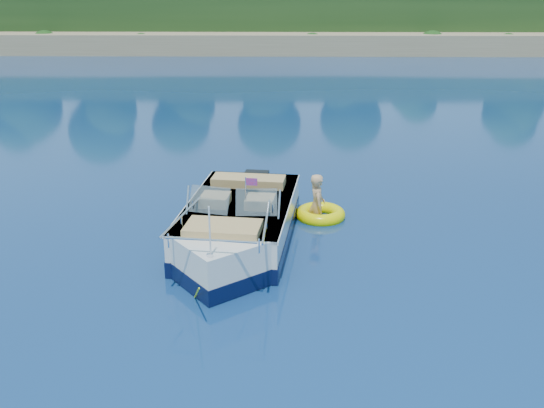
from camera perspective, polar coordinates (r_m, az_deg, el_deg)
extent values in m
plane|color=#091D42|center=(12.72, 10.92, -5.33)|extent=(160.00, 160.00, 0.00)
cube|color=#8E7752|center=(49.57, 3.63, 14.79)|extent=(170.00, 8.00, 2.00)
cube|color=#183314|center=(76.43, 2.73, 17.22)|extent=(170.00, 56.00, 6.00)
cylinder|color=black|center=(54.17, -16.77, 17.26)|extent=(0.44, 0.44, 3.20)
cylinder|color=black|center=(53.36, 3.50, 18.22)|extent=(0.44, 0.44, 3.60)
cube|color=silver|center=(13.41, -2.98, -2.02)|extent=(2.65, 4.34, 1.14)
cube|color=silver|center=(11.67, -4.75, -5.66)|extent=(2.16, 2.16, 1.14)
cube|color=black|center=(13.47, -2.97, -2.64)|extent=(2.69, 4.38, 0.33)
cube|color=black|center=(11.74, -4.73, -6.34)|extent=(2.20, 2.20, 0.33)
cube|color=tan|center=(13.58, -2.75, -0.25)|extent=(2.07, 3.06, 0.11)
cube|color=silver|center=(13.21, -3.02, 0.13)|extent=(2.69, 4.34, 0.07)
cube|color=black|center=(15.45, -1.44, 1.32)|extent=(0.64, 0.45, 0.98)
cube|color=#8C9EA5|center=(12.50, -5.90, 0.38)|extent=(0.89, 0.49, 0.53)
cube|color=#8C9EA5|center=(12.32, -1.47, 0.17)|extent=(0.85, 0.30, 0.53)
cube|color=tan|center=(13.05, -5.36, -0.05)|extent=(0.66, 0.66, 0.43)
cube|color=tan|center=(12.87, -1.11, -0.26)|extent=(0.66, 0.66, 0.43)
cube|color=tan|center=(14.20, -2.21, 1.77)|extent=(1.75, 0.80, 0.41)
cube|color=tan|center=(11.63, -4.62, -2.79)|extent=(1.52, 0.98, 0.37)
cylinder|color=silver|center=(10.52, -5.88, -2.58)|extent=(0.03, 0.03, 0.92)
cube|color=#FD1C1C|center=(12.19, -1.95, 2.10)|extent=(0.24, 0.04, 0.15)
cube|color=silver|center=(10.64, -5.86, -4.81)|extent=(0.12, 0.08, 0.05)
cylinder|color=#E1F11A|center=(10.61, -7.10, -8.33)|extent=(0.29, 1.15, 0.83)
torus|color=#FFF300|center=(14.73, 4.58, -0.98)|extent=(1.39, 1.39, 0.32)
torus|color=red|center=(14.73, 4.58, -0.92)|extent=(1.14, 1.14, 0.11)
imported|color=tan|center=(14.71, 4.19, -1.33)|extent=(0.51, 0.93, 1.73)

